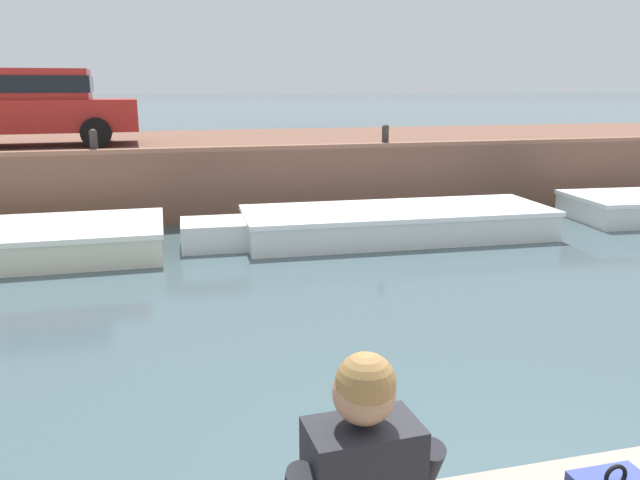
{
  "coord_description": "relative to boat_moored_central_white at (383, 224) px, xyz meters",
  "views": [
    {
      "loc": [
        -2.0,
        -2.3,
        2.61
      ],
      "look_at": [
        -0.57,
        3.37,
        1.16
      ],
      "focal_mm": 35.0,
      "sensor_mm": 36.0,
      "label": 1
    }
  ],
  "objects": [
    {
      "name": "mooring_bollard_east",
      "position": [
        0.79,
        2.12,
        1.38
      ],
      "size": [
        0.15,
        0.15,
        0.45
      ],
      "color": "#2D2B28",
      "rests_on": "far_quay_wall"
    },
    {
      "name": "far_quay_wall",
      "position": [
        -1.67,
        4.87,
        0.44
      ],
      "size": [
        60.0,
        6.0,
        1.4
      ],
      "primitive_type": "cube",
      "color": "brown",
      "rests_on": "ground"
    },
    {
      "name": "mooring_bollard_mid",
      "position": [
        -4.88,
        2.12,
        1.38
      ],
      "size": [
        0.15,
        0.15,
        0.45
      ],
      "color": "#2D2B28",
      "rests_on": "far_quay_wall"
    },
    {
      "name": "boat_moored_central_white",
      "position": [
        0.0,
        0.0,
        0.0
      ],
      "size": [
        6.46,
        2.05,
        0.52
      ],
      "color": "white",
      "rests_on": "ground"
    },
    {
      "name": "ground_plane",
      "position": [
        -1.67,
        -2.95,
        -0.26
      ],
      "size": [
        400.0,
        400.0,
        0.0
      ],
      "primitive_type": "plane",
      "color": "#3D5156"
    },
    {
      "name": "far_wall_coping",
      "position": [
        -1.67,
        1.99,
        1.18
      ],
      "size": [
        60.0,
        0.24,
        0.08
      ],
      "primitive_type": "cube",
      "color": "brown",
      "rests_on": "far_quay_wall"
    },
    {
      "name": "car_left_inner_red",
      "position": [
        -6.24,
        3.96,
        1.98
      ],
      "size": [
        4.41,
        2.09,
        1.54
      ],
      "color": "#B2231E",
      "rests_on": "far_quay_wall"
    }
  ]
}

